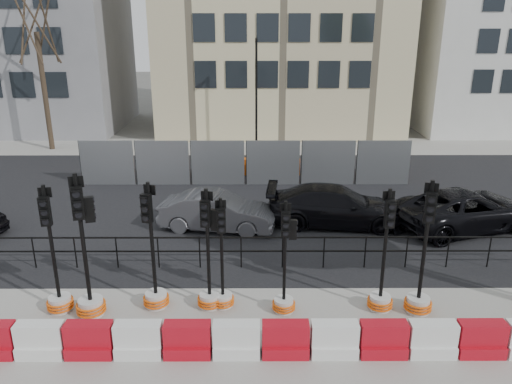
{
  "coord_description": "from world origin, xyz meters",
  "views": [
    {
      "loc": [
        0.39,
        -11.87,
        6.88
      ],
      "look_at": [
        0.44,
        3.0,
        1.74
      ],
      "focal_mm": 35.0,
      "sensor_mm": 36.0,
      "label": 1
    }
  ],
  "objects_px": {
    "traffic_signal_h": "(420,287)",
    "car_c": "(335,206)",
    "traffic_signal_a": "(58,287)",
    "traffic_signal_d": "(209,281)"
  },
  "relations": [
    {
      "from": "traffic_signal_h",
      "to": "car_c",
      "type": "height_order",
      "value": "traffic_signal_h"
    },
    {
      "from": "traffic_signal_d",
      "to": "car_c",
      "type": "bearing_deg",
      "value": 64.67
    },
    {
      "from": "traffic_signal_d",
      "to": "car_c",
      "type": "distance_m",
      "value": 6.7
    },
    {
      "from": "traffic_signal_a",
      "to": "car_c",
      "type": "distance_m",
      "value": 9.48
    },
    {
      "from": "traffic_signal_a",
      "to": "traffic_signal_h",
      "type": "bearing_deg",
      "value": -8.11
    },
    {
      "from": "traffic_signal_a",
      "to": "traffic_signal_h",
      "type": "xyz_separation_m",
      "value": [
        8.88,
        -0.09,
        0.03
      ]
    },
    {
      "from": "traffic_signal_h",
      "to": "traffic_signal_a",
      "type": "bearing_deg",
      "value": -166.41
    },
    {
      "from": "traffic_signal_d",
      "to": "traffic_signal_h",
      "type": "distance_m",
      "value": 5.17
    },
    {
      "from": "traffic_signal_a",
      "to": "car_c",
      "type": "relative_size",
      "value": 0.66
    },
    {
      "from": "traffic_signal_a",
      "to": "car_c",
      "type": "bearing_deg",
      "value": 28.33
    }
  ]
}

